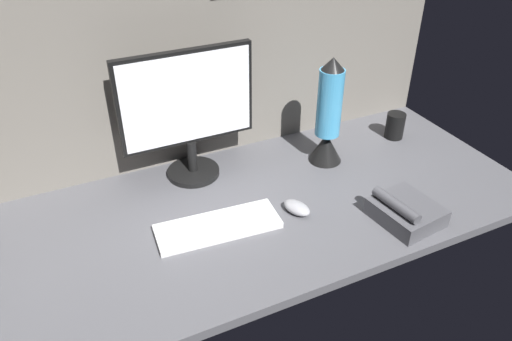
{
  "coord_description": "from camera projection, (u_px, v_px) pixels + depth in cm",
  "views": [
    {
      "loc": [
        -53.73,
        -114.9,
        96.53
      ],
      "look_at": [
        -4.71,
        0.0,
        14.0
      ],
      "focal_mm": 34.86,
      "sensor_mm": 36.0,
      "label": 1
    }
  ],
  "objects": [
    {
      "name": "keyboard",
      "position": [
        218.0,
        226.0,
        1.48
      ],
      "size": [
        37.93,
        15.94,
        2.0
      ],
      "primitive_type": "cube",
      "rotation": [
        0.0,
        0.0,
        -0.08
      ],
      "color": "silver",
      "rests_on": "ground_plane"
    },
    {
      "name": "mouse",
      "position": [
        297.0,
        208.0,
        1.54
      ],
      "size": [
        8.69,
        10.97,
        3.4
      ],
      "primitive_type": "ellipsoid",
      "rotation": [
        0.0,
        0.0,
        0.37
      ],
      "color": "#99999E",
      "rests_on": "ground_plane"
    },
    {
      "name": "lava_lamp",
      "position": [
        328.0,
        120.0,
        1.72
      ],
      "size": [
        11.92,
        11.92,
        39.01
      ],
      "color": "black",
      "rests_on": "ground_plane"
    },
    {
      "name": "ground_plane",
      "position": [
        254.0,
        207.0,
        1.6
      ],
      "size": [
        180.0,
        80.0,
        3.0
      ],
      "primitive_type": "cube",
      "color": "#515156"
    },
    {
      "name": "desk_phone",
      "position": [
        405.0,
        212.0,
        1.5
      ],
      "size": [
        19.11,
        20.86,
        8.8
      ],
      "color": "#4C4C51",
      "rests_on": "ground_plane"
    },
    {
      "name": "mug_black_travel",
      "position": [
        395.0,
        126.0,
        1.92
      ],
      "size": [
        7.14,
        7.14,
        10.07
      ],
      "color": "black",
      "rests_on": "ground_plane"
    },
    {
      "name": "monitor",
      "position": [
        188.0,
        109.0,
        1.6
      ],
      "size": [
        44.94,
        18.0,
        44.45
      ],
      "color": "black",
      "rests_on": "ground_plane"
    },
    {
      "name": "cubicle_wall_back",
      "position": [
        206.0,
        53.0,
        1.67
      ],
      "size": [
        180.0,
        5.5,
        75.33
      ],
      "color": "slate",
      "rests_on": "ground_plane"
    }
  ]
}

